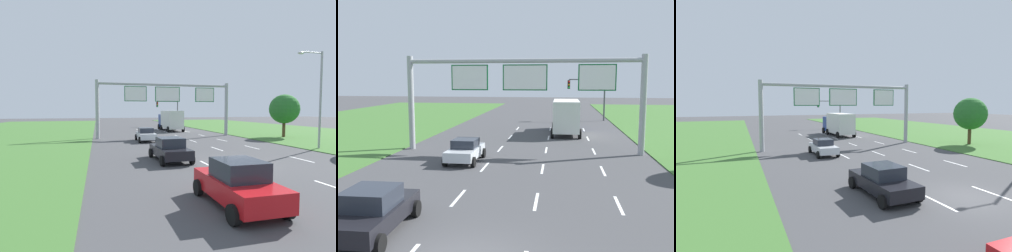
% 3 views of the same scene
% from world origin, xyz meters
% --- Properties ---
extents(ground_plane, '(200.00, 200.00, 0.00)m').
position_xyz_m(ground_plane, '(0.00, 0.00, 0.00)').
color(ground_plane, '#424244').
extents(lane_dashes_inner_left, '(0.14, 50.40, 0.01)m').
position_xyz_m(lane_dashes_inner_left, '(-1.75, 6.00, 0.00)').
color(lane_dashes_inner_left, white).
rests_on(lane_dashes_inner_left, ground_plane).
extents(lane_dashes_inner_right, '(0.14, 50.40, 0.01)m').
position_xyz_m(lane_dashes_inner_right, '(1.75, 6.00, 0.00)').
color(lane_dashes_inner_right, white).
rests_on(lane_dashes_inner_right, ground_plane).
extents(lane_dashes_slip, '(0.14, 50.40, 0.01)m').
position_xyz_m(lane_dashes_slip, '(5.25, 6.00, 0.00)').
color(lane_dashes_slip, white).
rests_on(lane_dashes_slip, ground_plane).
extents(car_near_red, '(2.25, 4.31, 1.58)m').
position_xyz_m(car_near_red, '(-3.68, 1.91, 0.78)').
color(car_near_red, black).
rests_on(car_near_red, ground_plane).
extents(car_lead_silver, '(2.10, 3.97, 1.67)m').
position_xyz_m(car_lead_silver, '(-3.60, -6.82, 0.81)').
color(car_lead_silver, red).
rests_on(car_lead_silver, ground_plane).
extents(car_mid_lane, '(2.04, 4.03, 1.47)m').
position_xyz_m(car_mid_lane, '(-3.29, 13.31, 0.74)').
color(car_mid_lane, silver).
rests_on(car_mid_lane, ground_plane).
extents(box_truck, '(2.74, 8.05, 3.30)m').
position_xyz_m(box_truck, '(3.32, 26.93, 1.77)').
color(box_truck, navy).
rests_on(box_truck, ground_plane).
extents(sign_gantry, '(17.24, 0.44, 7.00)m').
position_xyz_m(sign_gantry, '(0.14, 17.06, 4.93)').
color(sign_gantry, '#9EA0A5').
rests_on(sign_gantry, ground_plane).
extents(traffic_light_mast, '(4.76, 0.49, 5.60)m').
position_xyz_m(traffic_light_mast, '(6.38, 39.03, 3.87)').
color(traffic_light_mast, '#47494F').
rests_on(traffic_light_mast, ground_plane).
extents(street_lamp, '(2.61, 0.32, 8.50)m').
position_xyz_m(street_lamp, '(10.12, 3.70, 5.08)').
color(street_lamp, '#9EA0A5').
rests_on(street_lamp, ground_plane).
extents(roadside_tree_mid, '(3.63, 3.63, 5.38)m').
position_xyz_m(roadside_tree_mid, '(14.20, 12.85, 3.55)').
color(roadside_tree_mid, '#513823').
rests_on(roadside_tree_mid, ground_plane).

